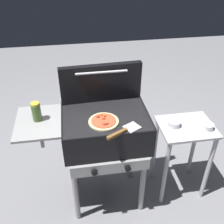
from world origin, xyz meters
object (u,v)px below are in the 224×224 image
at_px(sauce_jar, 36,112).
at_px(topping_bowl_near, 174,124).
at_px(pizza_pepperoni, 104,121).
at_px(spatula, 123,131).
at_px(prep_table, 183,145).
at_px(topping_bowl_far, 208,127).
at_px(grill, 104,131).

height_order(sauce_jar, topping_bowl_near, sauce_jar).
relative_size(pizza_pepperoni, sauce_jar, 1.50).
relative_size(spatula, prep_table, 0.36).
relative_size(spatula, topping_bowl_far, 2.84).
bearing_deg(spatula, prep_table, 20.86).
distance_m(grill, prep_table, 0.72).
height_order(pizza_pepperoni, topping_bowl_near, pizza_pepperoni).
distance_m(grill, pizza_pepperoni, 0.18).
height_order(prep_table, topping_bowl_near, topping_bowl_near).
xyz_separation_m(pizza_pepperoni, spatula, (0.12, -0.13, -0.00)).
bearing_deg(sauce_jar, prep_table, -0.84).
xyz_separation_m(pizza_pepperoni, sauce_jar, (-0.46, 0.11, 0.06)).
bearing_deg(topping_bowl_far, pizza_pepperoni, -178.04).
bearing_deg(prep_table, topping_bowl_far, -22.26).
bearing_deg(topping_bowl_far, grill, 176.13).
height_order(pizza_pepperoni, sauce_jar, sauce_jar).
height_order(sauce_jar, prep_table, sauce_jar).
bearing_deg(grill, prep_table, 0.37).
height_order(grill, topping_bowl_near, grill).
bearing_deg(sauce_jar, topping_bowl_far, -3.40).
height_order(sauce_jar, topping_bowl_far, sauce_jar).
bearing_deg(prep_table, pizza_pepperoni, -172.65).
relative_size(grill, prep_table, 1.34).
distance_m(grill, spatula, 0.28).
xyz_separation_m(topping_bowl_near, topping_bowl_far, (0.25, -0.08, 0.00)).
xyz_separation_m(prep_table, topping_bowl_near, (-0.10, 0.02, 0.22)).
relative_size(sauce_jar, topping_bowl_far, 1.57).
relative_size(sauce_jar, prep_table, 0.20).
bearing_deg(spatula, topping_bowl_far, 12.35).
xyz_separation_m(grill, pizza_pepperoni, (-0.01, -0.08, 0.15)).
relative_size(topping_bowl_near, topping_bowl_far, 1.11).
height_order(grill, sauce_jar, sauce_jar).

